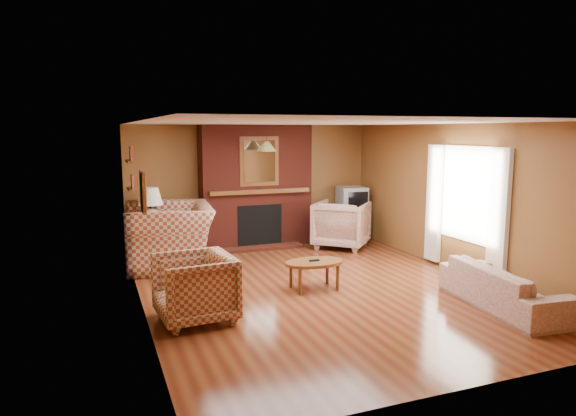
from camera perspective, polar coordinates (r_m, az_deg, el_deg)
name	(u,v)px	position (r m, az deg, el deg)	size (l,w,h in m)	color
floor	(317,287)	(7.69, 3.29, -8.72)	(6.50, 6.50, 0.00)	#4F2110
ceiling	(319,123)	(7.34, 3.45, 9.46)	(6.50, 6.50, 0.00)	silver
wall_back	(252,185)	(10.45, -4.03, 2.61)	(6.50, 6.50, 0.00)	brown
wall_front	(474,258)	(4.71, 19.98, -5.29)	(6.50, 6.50, 0.00)	brown
wall_left	(139,217)	(6.79, -16.22, -0.96)	(6.50, 6.50, 0.00)	brown
wall_right	(459,198)	(8.75, 18.45, 1.02)	(6.50, 6.50, 0.00)	brown
fireplace	(256,187)	(10.20, -3.59, 2.37)	(2.20, 0.82, 2.40)	#571B13
window_right	(465,205)	(8.58, 19.03, 0.35)	(0.10, 1.85, 2.00)	beige
bookshelf	(131,170)	(8.63, -17.07, 4.10)	(0.09, 0.55, 0.71)	brown
botanical_print	(143,192)	(6.45, -15.82, 1.70)	(0.05, 0.40, 0.50)	brown
pendant_light	(267,146)	(9.49, -2.38, 6.87)	(0.36, 0.36, 0.48)	black
plaid_loveseat	(169,235)	(8.98, -13.04, -2.95)	(1.61, 1.41, 1.05)	maroon
plaid_armchair	(195,288)	(6.35, -10.34, -8.73)	(0.88, 0.91, 0.82)	maroon
floral_sofa	(504,287)	(7.31, 22.85, -8.05)	(1.90, 0.74, 0.55)	beige
floral_armchair	(342,224)	(10.15, 5.98, -1.83)	(0.98, 1.00, 0.91)	beige
coffee_table	(314,265)	(7.47, 2.94, -6.30)	(0.88, 0.54, 0.44)	brown
side_table	(152,244)	(9.40, -14.86, -3.91)	(0.45, 0.45, 0.60)	brown
table_lamp	(151,206)	(9.27, -15.03, 0.27)	(0.43, 0.43, 0.71)	white
tv_stand	(351,225)	(10.95, 7.05, -1.89)	(0.56, 0.51, 0.61)	black
crt_tv	(352,199)	(10.85, 7.12, 1.00)	(0.61, 0.61, 0.51)	#9B9DA2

